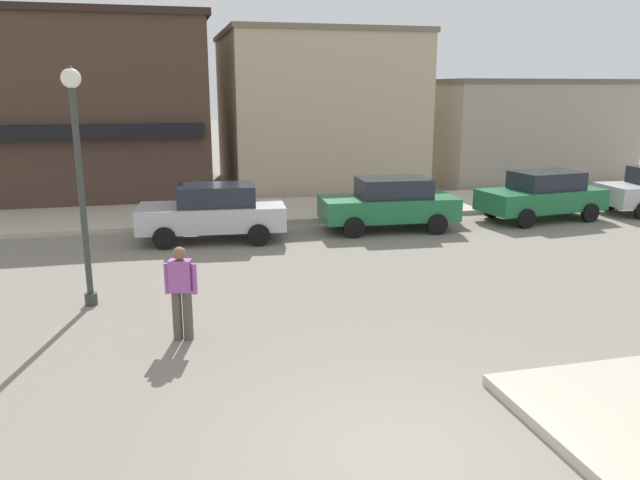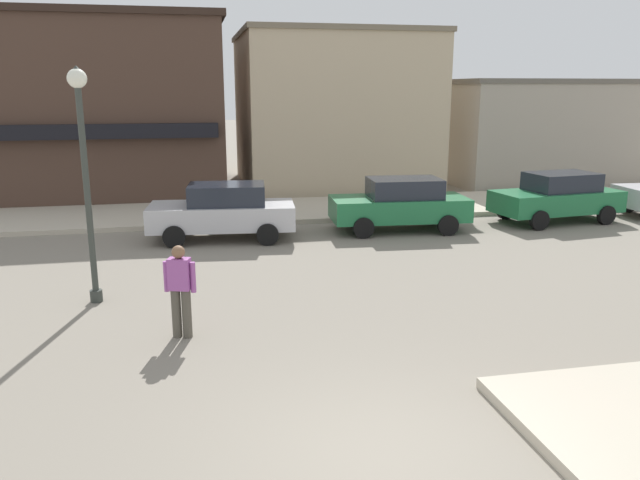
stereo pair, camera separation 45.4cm
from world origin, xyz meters
The scene contains 10 objects.
ground_plane centered at (0.00, 0.00, 0.00)m, with size 160.00×160.00×0.00m, color gray.
kerb_far centered at (0.00, 14.69, 0.07)m, with size 80.00×4.00×0.15m, color #B7AD99.
lamp_post centered at (-4.01, 6.36, 2.96)m, with size 0.36×0.36×4.54m.
parked_car_nearest centered at (-1.22, 11.19, 0.81)m, with size 4.14×2.17×1.56m.
parked_car_second centered at (3.98, 11.25, 0.81)m, with size 4.11×2.08×1.56m.
parked_car_third centered at (9.25, 11.42, 0.81)m, with size 4.17×2.23×1.56m.
pedestrian_crossing_near centered at (-2.32, 4.16, 0.87)m, with size 0.55×0.32×1.61m.
building_corner_shop centered at (-6.12, 20.87, 3.40)m, with size 11.04×8.86×6.80m.
building_storefront_left_near centered at (4.09, 20.94, 3.21)m, with size 7.92×7.81×6.42m.
building_storefront_left_mid centered at (13.41, 19.61, 2.26)m, with size 8.73×5.31×4.52m.
Camera 2 is at (-2.05, -6.07, 4.13)m, focal length 35.00 mm.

